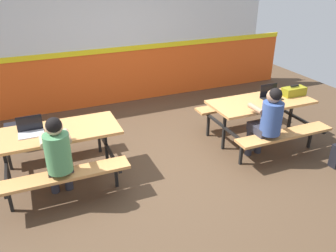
{
  "coord_description": "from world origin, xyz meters",
  "views": [
    {
      "loc": [
        -1.84,
        -4.24,
        2.79
      ],
      "look_at": [
        0.0,
        -0.0,
        0.55
      ],
      "focal_mm": 36.82,
      "sensor_mm": 36.0,
      "label": 1
    }
  ],
  "objects": [
    {
      "name": "accent_backdrop",
      "position": [
        0.0,
        2.59,
        1.25
      ],
      "size": [
        8.0,
        0.14,
        2.6
      ],
      "color": "#E55119",
      "rests_on": "ground"
    },
    {
      "name": "laptop_silver",
      "position": [
        -1.89,
        0.14,
        0.79
      ],
      "size": [
        0.32,
        0.22,
        0.22
      ],
      "color": "silver",
      "rests_on": "picnic_table_left"
    },
    {
      "name": "laptop_dark",
      "position": [
        1.8,
        -0.07,
        0.79
      ],
      "size": [
        0.32,
        0.22,
        0.22
      ],
      "color": "black",
      "rests_on": "picnic_table_right"
    },
    {
      "name": "student_further",
      "position": [
        1.29,
        -0.66,
        0.71
      ],
      "size": [
        0.36,
        0.53,
        1.21
      ],
      "color": "#2D2D38",
      "rests_on": "ground"
    },
    {
      "name": "student_nearer",
      "position": [
        -1.63,
        -0.45,
        0.71
      ],
      "size": [
        0.36,
        0.53,
        1.21
      ],
      "color": "#2D2D38",
      "rests_on": "ground"
    },
    {
      "name": "toolbox_grey",
      "position": [
        2.24,
        -0.11,
        0.81
      ],
      "size": [
        0.4,
        0.18,
        0.18
      ],
      "color": "olive",
      "rests_on": "picnic_table_right"
    },
    {
      "name": "picnic_table_right",
      "position": [
        1.59,
        -0.1,
        0.57
      ],
      "size": [
        1.69,
        1.57,
        0.74
      ],
      "color": "tan",
      "rests_on": "ground"
    },
    {
      "name": "backpack_dark",
      "position": [
        -2.13,
        1.26,
        0.22
      ],
      "size": [
        0.3,
        0.22,
        0.44
      ],
      "color": "black",
      "rests_on": "ground"
    },
    {
      "name": "ground_plane",
      "position": [
        0.0,
        0.0,
        -0.01
      ],
      "size": [
        10.0,
        10.0,
        0.02
      ],
      "primitive_type": "cube",
      "color": "#4C3826"
    },
    {
      "name": "picnic_table_left",
      "position": [
        -1.59,
        0.1,
        0.57
      ],
      "size": [
        1.69,
        1.57,
        0.74
      ],
      "color": "tan",
      "rests_on": "ground"
    }
  ]
}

